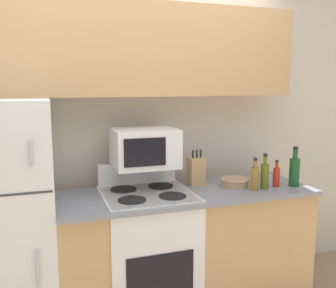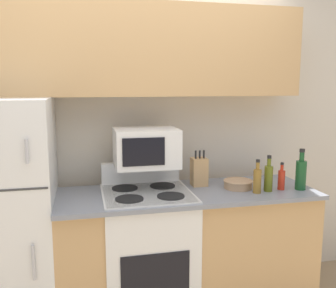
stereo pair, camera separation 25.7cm
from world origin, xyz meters
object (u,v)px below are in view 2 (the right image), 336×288
bowl (238,184)px  bottle_olive_oil (268,177)px  refrigerator (7,218)px  bottle_vinegar (257,180)px  microwave (146,147)px  knife_block (199,172)px  bottle_hot_sauce (281,179)px  stove (147,253)px  bottle_wine_green (301,174)px

bowl → bottle_olive_oil: size_ratio=0.83×
refrigerator → bottle_vinegar: (1.69, -0.22, 0.22)m
refrigerator → microwave: bearing=2.5°
microwave → bottle_vinegar: size_ratio=1.86×
knife_block → bottle_olive_oil: bearing=-30.6°
bowl → bottle_hot_sauce: bottle_hot_sauce is taller
knife_block → bottle_vinegar: knife_block is taller
refrigerator → knife_block: size_ratio=5.88×
stove → bottle_wine_green: bottle_wine_green is taller
stove → bottle_hot_sauce: bearing=-6.6°
refrigerator → microwave: refrigerator is taller
bottle_vinegar → bottle_olive_oil: 0.10m
refrigerator → bottle_hot_sauce: refrigerator is taller
microwave → bowl: size_ratio=2.06×
microwave → bottle_olive_oil: bearing=-15.9°
knife_block → bottle_vinegar: (0.34, -0.28, -0.01)m
stove → microwave: (0.01, 0.11, 0.75)m
microwave → knife_block: microwave is taller
bottle_vinegar → bottle_olive_oil: bottle_olive_oil is taller
microwave → bottle_hot_sauce: 1.01m
refrigerator → bowl: (1.61, -0.08, 0.16)m
bottle_wine_green → bottle_hot_sauce: 0.15m
refrigerator → bottle_olive_oil: bearing=-6.3°
stove → bottle_hot_sauce: bottle_hot_sauce is taller
stove → bottle_vinegar: bearing=-11.5°
bowl → bottle_vinegar: size_ratio=0.90×
microwave → bottle_vinegar: (0.75, -0.27, -0.22)m
microwave → bottle_wine_green: bearing=-13.0°
bottle_vinegar → bottle_wine_green: size_ratio=0.80×
stove → microwave: microwave is taller
knife_block → bottle_hot_sauce: 0.60m
stove → refrigerator: bearing=175.8°
microwave → bottle_hot_sauce: (0.96, -0.22, -0.23)m
knife_block → bottle_olive_oil: knife_block is taller
microwave → bottle_olive_oil: (0.84, -0.24, -0.21)m
knife_block → bottle_hot_sauce: size_ratio=1.35×
stove → knife_block: 0.70m
refrigerator → knife_block: 1.38m
bowl → bottle_olive_oil: (0.18, -0.12, 0.07)m
microwave → knife_block: 0.46m
knife_block → bottle_wine_green: bottle_wine_green is taller
bowl → bottle_olive_oil: bearing=-33.3°
bottle_wine_green → knife_block: bearing=158.5°
refrigerator → stove: 0.99m
refrigerator → bowl: bearing=-2.9°
bowl → bottle_vinegar: 0.17m
refrigerator → bottle_vinegar: 1.72m
microwave → bottle_vinegar: bearing=-19.6°
knife_block → stove: bearing=-163.1°
bowl → bottle_wine_green: size_ratio=0.72×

